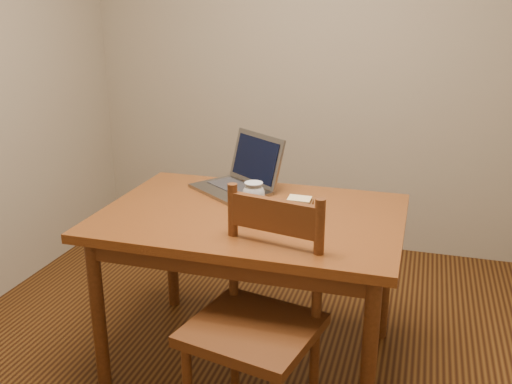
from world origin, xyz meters
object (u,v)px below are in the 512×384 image
(milk_glass, at_px, (254,203))
(laptop, at_px, (242,175))
(table, at_px, (251,231))
(chair, at_px, (256,312))
(plate, at_px, (299,214))

(milk_glass, xyz_separation_m, laptop, (-0.19, 0.43, -0.02))
(table, height_order, laptop, laptop)
(chair, xyz_separation_m, milk_glass, (-0.11, 0.32, 0.31))
(table, height_order, plate, plate)
(chair, bearing_deg, milk_glass, 120.15)
(table, xyz_separation_m, plate, (0.21, 0.02, 0.09))
(table, distance_m, plate, 0.23)
(plate, xyz_separation_m, milk_glass, (-0.16, -0.13, 0.08))
(milk_glass, height_order, laptop, laptop)
(plate, height_order, milk_glass, milk_glass)
(milk_glass, relative_size, laptop, 0.37)
(table, relative_size, milk_glass, 7.25)
(chair, xyz_separation_m, laptop, (-0.29, 0.75, 0.29))
(chair, relative_size, laptop, 1.09)
(plate, relative_size, milk_glass, 1.22)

